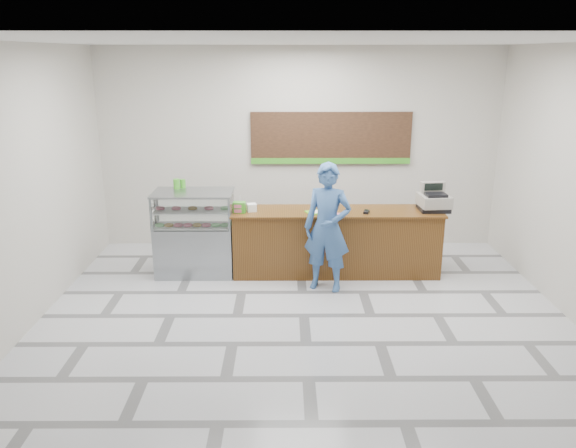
{
  "coord_description": "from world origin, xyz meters",
  "views": [
    {
      "loc": [
        -0.25,
        -6.82,
        3.36
      ],
      "look_at": [
        -0.21,
        0.9,
        1.01
      ],
      "focal_mm": 35.0,
      "sensor_mm": 36.0,
      "label": 1
    }
  ],
  "objects_px": {
    "display_case": "(195,232)",
    "cash_register": "(434,200)",
    "sales_counter": "(336,242)",
    "serving_tray": "(317,212)",
    "customer": "(327,228)"
  },
  "relations": [
    {
      "from": "sales_counter",
      "to": "customer",
      "type": "height_order",
      "value": "customer"
    },
    {
      "from": "cash_register",
      "to": "customer",
      "type": "bearing_deg",
      "value": -164.18
    },
    {
      "from": "sales_counter",
      "to": "customer",
      "type": "relative_size",
      "value": 1.72
    },
    {
      "from": "sales_counter",
      "to": "serving_tray",
      "type": "relative_size",
      "value": 8.52
    },
    {
      "from": "display_case",
      "to": "customer",
      "type": "height_order",
      "value": "customer"
    },
    {
      "from": "serving_tray",
      "to": "customer",
      "type": "xyz_separation_m",
      "value": [
        0.12,
        -0.5,
        -0.09
      ]
    },
    {
      "from": "cash_register",
      "to": "serving_tray",
      "type": "xyz_separation_m",
      "value": [
        -1.81,
        -0.14,
        -0.15
      ]
    },
    {
      "from": "cash_register",
      "to": "serving_tray",
      "type": "distance_m",
      "value": 1.82
    },
    {
      "from": "sales_counter",
      "to": "display_case",
      "type": "height_order",
      "value": "display_case"
    },
    {
      "from": "display_case",
      "to": "serving_tray",
      "type": "xyz_separation_m",
      "value": [
        1.91,
        -0.12,
        0.36
      ]
    },
    {
      "from": "sales_counter",
      "to": "customer",
      "type": "distance_m",
      "value": 0.78
    },
    {
      "from": "display_case",
      "to": "cash_register",
      "type": "height_order",
      "value": "cash_register"
    },
    {
      "from": "sales_counter",
      "to": "serving_tray",
      "type": "height_order",
      "value": "serving_tray"
    },
    {
      "from": "customer",
      "to": "serving_tray",
      "type": "bearing_deg",
      "value": 122.29
    },
    {
      "from": "sales_counter",
      "to": "serving_tray",
      "type": "xyz_separation_m",
      "value": [
        -0.31,
        -0.12,
        0.52
      ]
    }
  ]
}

